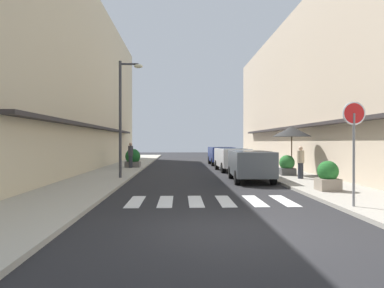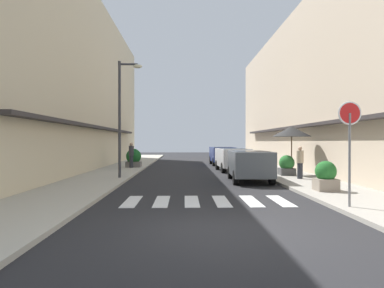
# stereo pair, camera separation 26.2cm
# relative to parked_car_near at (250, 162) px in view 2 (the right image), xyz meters

# --- Properties ---
(ground_plane) EXTENTS (80.90, 80.90, 0.00)m
(ground_plane) POSITION_rel_parked_car_near_xyz_m (-2.40, 5.48, -0.92)
(ground_plane) COLOR #232326
(sidewalk_left) EXTENTS (2.96, 51.48, 0.12)m
(sidewalk_left) POSITION_rel_parked_car_near_xyz_m (-7.32, 5.48, -0.86)
(sidewalk_left) COLOR #ADA899
(sidewalk_left) RESTS_ON ground_plane
(sidewalk_right) EXTENTS (2.96, 51.48, 0.12)m
(sidewalk_right) POSITION_rel_parked_car_near_xyz_m (2.53, 5.48, -0.86)
(sidewalk_right) COLOR #9E998E
(sidewalk_right) RESTS_ON ground_plane
(building_row_left) EXTENTS (5.50, 35.09, 11.61)m
(building_row_left) POSITION_rel_parked_car_near_xyz_m (-11.30, 6.32, 4.88)
(building_row_left) COLOR beige
(building_row_left) RESTS_ON ground_plane
(building_row_right) EXTENTS (5.50, 35.09, 10.43)m
(building_row_right) POSITION_rel_parked_car_near_xyz_m (6.50, 6.32, 4.29)
(building_row_right) COLOR #C6B299
(building_row_right) RESTS_ON ground_plane
(crosswalk) EXTENTS (5.20, 2.20, 0.01)m
(crosswalk) POSITION_rel_parked_car_near_xyz_m (-2.40, -5.46, -0.91)
(crosswalk) COLOR silver
(crosswalk) RESTS_ON ground_plane
(parked_car_near) EXTENTS (1.94, 4.07, 1.47)m
(parked_car_near) POSITION_rel_parked_car_near_xyz_m (0.00, 0.00, 0.00)
(parked_car_near) COLOR #4C5156
(parked_car_near) RESTS_ON ground_plane
(parked_car_mid) EXTENTS (1.94, 3.98, 1.47)m
(parked_car_mid) POSITION_rel_parked_car_near_xyz_m (-0.00, 5.90, -0.00)
(parked_car_mid) COLOR silver
(parked_car_mid) RESTS_ON ground_plane
(parked_car_far) EXTENTS (1.86, 3.96, 1.47)m
(parked_car_far) POSITION_rel_parked_car_near_xyz_m (0.00, 12.09, -0.00)
(parked_car_far) COLOR navy
(parked_car_far) RESTS_ON ground_plane
(round_street_sign) EXTENTS (0.65, 0.07, 2.89)m
(round_street_sign) POSITION_rel_parked_car_near_xyz_m (1.42, -7.13, 1.41)
(round_street_sign) COLOR slate
(round_street_sign) RESTS_ON sidewalk_right
(street_lamp) EXTENTS (1.19, 0.28, 5.79)m
(street_lamp) POSITION_rel_parked_car_near_xyz_m (-6.14, 0.94, 2.70)
(street_lamp) COLOR #38383D
(street_lamp) RESTS_ON sidewalk_left
(cafe_umbrella) EXTENTS (2.08, 2.08, 2.61)m
(cafe_umbrella) POSITION_rel_parked_car_near_xyz_m (2.69, 2.18, 1.52)
(cafe_umbrella) COLOR #262626
(cafe_umbrella) RESTS_ON sidewalk_right
(planter_corner) EXTENTS (0.76, 0.76, 1.08)m
(planter_corner) POSITION_rel_parked_car_near_xyz_m (2.05, -3.96, -0.27)
(planter_corner) COLOR gray
(planter_corner) RESTS_ON sidewalk_right
(planter_midblock) EXTENTS (0.82, 0.82, 1.07)m
(planter_midblock) POSITION_rel_parked_car_near_xyz_m (2.37, 2.01, -0.28)
(planter_midblock) COLOR #4C4C4C
(planter_midblock) RESTS_ON sidewalk_right
(planter_far) EXTENTS (1.06, 1.06, 1.28)m
(planter_far) POSITION_rel_parked_car_near_xyz_m (-6.67, 8.24, -0.19)
(planter_far) COLOR slate
(planter_far) RESTS_ON sidewalk_left
(pedestrian_walking_near) EXTENTS (0.34, 0.34, 1.56)m
(pedestrian_walking_near) POSITION_rel_parked_car_near_xyz_m (2.47, 0.16, 0.01)
(pedestrian_walking_near) COLOR #282B33
(pedestrian_walking_near) RESTS_ON sidewalk_right
(pedestrian_walking_far) EXTENTS (0.34, 0.34, 1.73)m
(pedestrian_walking_far) POSITION_rel_parked_car_near_xyz_m (-6.72, 7.48, 0.11)
(pedestrian_walking_far) COLOR #282B33
(pedestrian_walking_far) RESTS_ON sidewalk_left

